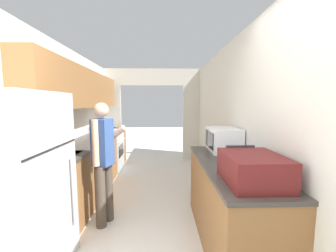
% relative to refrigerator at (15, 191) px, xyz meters
% --- Properties ---
extents(wall_left, '(0.38, 6.98, 2.50)m').
position_rel_refrigerator_xyz_m(wall_left, '(-0.29, 1.55, 0.66)').
color(wall_left, silver).
rests_on(wall_left, ground_plane).
extents(wall_right, '(0.06, 6.98, 2.50)m').
position_rel_refrigerator_xyz_m(wall_right, '(2.31, 1.12, 0.41)').
color(wall_right, silver).
rests_on(wall_right, ground_plane).
extents(wall_far_with_doorway, '(3.03, 0.06, 2.50)m').
position_rel_refrigerator_xyz_m(wall_far_with_doorway, '(0.97, 4.04, 0.61)').
color(wall_far_with_doorway, silver).
rests_on(wall_far_with_doorway, ground_plane).
extents(counter_left, '(0.62, 3.46, 0.93)m').
position_rel_refrigerator_xyz_m(counter_left, '(-0.04, 1.89, -0.37)').
color(counter_left, brown).
rests_on(counter_left, ground_plane).
extents(counter_right, '(0.62, 1.76, 0.93)m').
position_rel_refrigerator_xyz_m(counter_right, '(1.98, 0.44, -0.37)').
color(counter_right, brown).
rests_on(counter_right, ground_plane).
extents(refrigerator, '(0.72, 0.83, 1.67)m').
position_rel_refrigerator_xyz_m(refrigerator, '(0.00, 0.00, 0.00)').
color(refrigerator, '#B7B7BC').
rests_on(refrigerator, ground_plane).
extents(range_oven, '(0.66, 0.76, 1.07)m').
position_rel_refrigerator_xyz_m(range_oven, '(-0.04, 3.08, -0.37)').
color(range_oven, '#B7B7BC').
rests_on(range_oven, ground_plane).
extents(person, '(0.50, 0.44, 1.58)m').
position_rel_refrigerator_xyz_m(person, '(0.49, 0.87, 0.01)').
color(person, '#4C4238').
rests_on(person, ground_plane).
extents(suitcase, '(0.44, 0.56, 0.25)m').
position_rel_refrigerator_xyz_m(suitcase, '(1.98, -0.10, 0.21)').
color(suitcase, '#5B1919').
rests_on(suitcase, counter_right).
extents(microwave, '(0.38, 0.50, 0.31)m').
position_rel_refrigerator_xyz_m(microwave, '(2.07, 1.01, 0.25)').
color(microwave, white).
rests_on(microwave, counter_right).
extents(book_stack, '(0.23, 0.29, 0.05)m').
position_rel_refrigerator_xyz_m(book_stack, '(2.01, 0.46, 0.12)').
color(book_stack, '#C67028').
rests_on(book_stack, counter_right).
extents(knife, '(0.09, 0.32, 0.02)m').
position_rel_refrigerator_xyz_m(knife, '(0.00, 3.68, 0.10)').
color(knife, '#B7B7BC').
rests_on(knife, counter_left).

